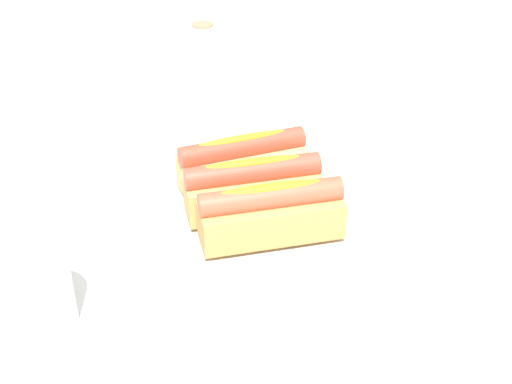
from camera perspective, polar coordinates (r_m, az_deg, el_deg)
ground_plane at (r=0.77m, az=0.03°, el=-3.39°), size 2.40×2.40×0.00m
serving_bowl at (r=0.76m, az=-0.00°, el=-2.10°), size 0.32×0.32×0.03m
hotdog_front at (r=0.70m, az=1.28°, el=-1.81°), size 0.16×0.09×0.06m
hotdog_back at (r=0.74m, az=-0.00°, el=0.51°), size 0.16×0.09×0.06m
hotdog_side at (r=0.79m, az=-1.14°, el=2.56°), size 0.16×0.07×0.06m
water_glass at (r=0.66m, az=-18.27°, el=-8.11°), size 0.07×0.07×0.09m
paper_towel_roll at (r=1.02m, az=-4.41°, el=10.47°), size 0.11×0.11×0.13m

